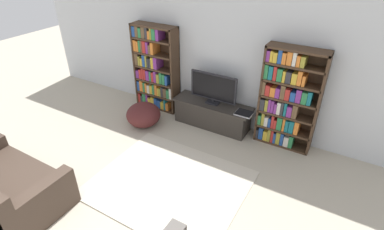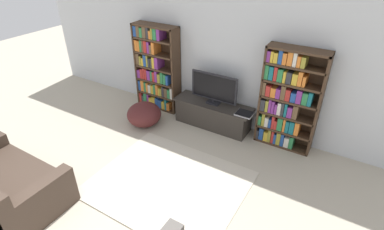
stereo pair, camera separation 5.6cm
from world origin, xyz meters
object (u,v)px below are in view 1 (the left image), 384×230
Objects in this scene: bookshelf_left at (155,69)px; couch_left_sectional at (3,189)px; bookshelf_right at (286,99)px; television at (213,88)px; tv_stand at (212,114)px; beanbag_ottoman at (143,115)px; laptop at (244,113)px.

bookshelf_left is 1.04× the size of couch_left_sectional.
bookshelf_right is 1.93× the size of television.
tv_stand is 1.31m from beanbag_ottoman.
bookshelf_left is at bearing 175.48° from tv_stand.
tv_stand is 0.70m from laptop.
laptop is at bearing 17.62° from beanbag_ottoman.
bookshelf_left is 2.07m from laptop.
tv_stand is at bearing 64.34° from couch_left_sectional.
bookshelf_right is at bearing 16.30° from laptop.
bookshelf_left is 1.16× the size of tv_stand.
beanbag_ottoman is (-1.14, -0.64, -0.02)m from tv_stand.
couch_left_sectional is at bearing -115.63° from television.
bookshelf_left is 1.00m from beanbag_ottoman.
beanbag_ottoman is at bearing -150.50° from television.
beanbag_ottoman is at bearing -162.72° from bookshelf_right.
couch_left_sectional is at bearing -130.53° from bookshelf_right.
bookshelf_left is 1.50m from tv_stand.
television is 1.38× the size of beanbag_ottoman.
tv_stand is 3.51m from couch_left_sectional.
beanbag_ottoman is at bearing -150.62° from tv_stand.
bookshelf_right is 1.42m from tv_stand.
beanbag_ottoman is at bearing -72.72° from bookshelf_left.
television reaches higher than beanbag_ottoman.
bookshelf_right reaches higher than laptop.
bookshelf_right reaches higher than beanbag_ottoman.
bookshelf_right is at bearing 49.47° from couch_left_sectional.
bookshelf_right reaches higher than couch_left_sectional.
bookshelf_left reaches higher than television.
laptop is (0.65, -0.07, 0.25)m from tv_stand.
television is (-0.00, 0.00, 0.55)m from tv_stand.
bookshelf_right is 4.35m from couch_left_sectional.
bookshelf_left reaches higher than beanbag_ottoman.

